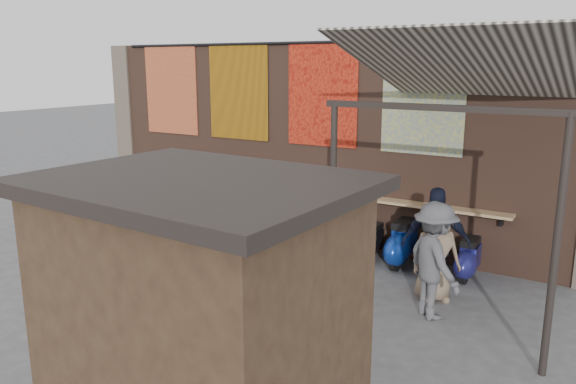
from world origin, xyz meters
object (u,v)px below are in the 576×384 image
Objects in this scene: scooter_stool_1 at (219,215)px; shopper_grey at (434,261)px; shelf_box at (329,187)px; scooter_stool_4 at (288,229)px; diner_left at (208,200)px; market_stall at (202,336)px; scooter_stool_2 at (243,217)px; shopper_tan at (436,252)px; scooter_stool_7 at (371,243)px; scooter_stool_10 at (468,259)px; diner_right at (184,200)px; scooter_stool_0 at (199,211)px; scooter_stool_6 at (345,236)px; shopper_navy at (436,244)px; scooter_stool_5 at (317,230)px; scooter_stool_3 at (263,223)px; scooter_stool_9 at (435,253)px; scooter_stool_8 at (402,244)px.

shopper_grey reaches higher than scooter_stool_1.
shelf_box is 1.22m from scooter_stool_4.
market_stall is at bearing -35.78° from diner_left.
diner_left reaches higher than shelf_box.
shopper_tan is (4.43, -1.12, 0.35)m from scooter_stool_2.
scooter_stool_10 reaches higher than scooter_stool_7.
scooter_stool_2 is at bearing 13.00° from diner_right.
scooter_stool_10 is at bearing -9.96° from diner_right.
scooter_stool_6 is at bearing 0.52° from scooter_stool_0.
shopper_navy is 1.15× the size of shopper_tan.
scooter_stool_6 is at bearing 111.41° from shopper_tan.
scooter_stool_5 is at bearing 4.57° from scooter_stool_4.
scooter_stool_3 is 0.51× the size of shopper_tan.
shopper_grey is (0.18, -0.69, -0.03)m from shopper_navy.
shopper_tan reaches higher than scooter_stool_3.
shelf_box is at bearing 12.52° from scooter_stool_3.
shopper_navy reaches higher than scooter_stool_10.
diner_left is at bearing -25.55° from shopper_navy.
market_stall reaches higher than scooter_stool_7.
shopper_grey is (3.49, -1.73, 0.51)m from scooter_stool_4.
scooter_stool_1 is 1.13m from scooter_stool_3.
scooter_stool_10 is 1.23m from shopper_tan.
diner_left reaches higher than diner_right.
diner_right reaches higher than scooter_stool_5.
scooter_stool_1 is at bearing -179.71° from scooter_stool_10.
shopper_grey is (4.59, -1.74, 0.43)m from scooter_stool_2.
shopper_grey reaches higher than shopper_tan.
scooter_stool_4 is at bearing -179.53° from scooter_stool_9.
scooter_stool_1 is 0.47× the size of shopper_navy.
scooter_stool_5 is at bearing 179.07° from scooter_stool_10.
shopper_grey reaches higher than scooter_stool_0.
scooter_stool_3 is at bearing 0.23° from scooter_stool_2.
scooter_stool_3 is (-1.35, -0.30, -0.87)m from shelf_box.
scooter_stool_2 is at bearing -170.81° from shelf_box.
scooter_stool_4 is 0.87× the size of scooter_stool_6.
scooter_stool_4 is 3.01m from scooter_stool_9.
scooter_stool_3 is 0.44× the size of shopper_navy.
shelf_box is 0.31× the size of shopper_navy.
scooter_stool_4 reaches higher than scooter_stool_7.
scooter_stool_9 is 5.95m from market_stall.
shopper_navy is at bearing -27.19° from scooter_stool_6.
scooter_stool_8 is at bearing 95.94° from market_stall.
scooter_stool_2 is at bearing -179.72° from scooter_stool_8.
shopper_tan is at bearing -102.29° from scooter_stool_10.
shopper_tan is at bearing -21.36° from diner_right.
scooter_stool_1 is (-2.48, -0.33, -0.84)m from shelf_box.
scooter_stool_10 is at bearing -6.10° from shelf_box.
shopper_grey is at bearing 2.76° from diner_left.
scooter_stool_8 is (1.62, -0.29, -0.82)m from shelf_box.
scooter_stool_7 is 0.46× the size of shopper_tan.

